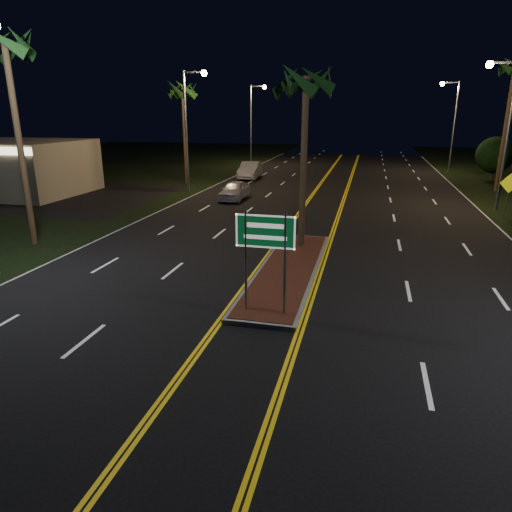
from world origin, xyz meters
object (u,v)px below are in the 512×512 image
(median_island, at_px, (288,270))
(palm_median, at_px, (306,82))
(highway_sign, at_px, (265,241))
(streetlight_right_mid, at_px, (503,119))
(streetlight_left_mid, at_px, (190,117))
(car_near, at_px, (234,189))
(car_far, at_px, (250,169))
(streetlight_right_far, at_px, (451,116))
(shrub_far, at_px, (495,155))
(warning_sign, at_px, (509,189))
(streetlight_left_far, at_px, (254,115))
(palm_left_near, at_px, (5,47))
(palm_left_far, at_px, (182,91))

(median_island, bearing_deg, palm_median, 90.00)
(highway_sign, distance_m, streetlight_right_mid, 22.18)
(streetlight_left_mid, bearing_deg, car_near, -31.08)
(car_far, bearing_deg, streetlight_left_mid, -110.30)
(palm_median, bearing_deg, car_far, 110.34)
(streetlight_left_mid, distance_m, palm_median, 17.25)
(streetlight_right_mid, distance_m, car_far, 21.88)
(streetlight_left_mid, xyz_separation_m, streetlight_right_far, (21.23, 18.00, 0.00))
(median_island, xyz_separation_m, highway_sign, (0.00, -4.20, 2.32))
(shrub_far, xyz_separation_m, warning_sign, (-3.00, -16.83, -0.57))
(palm_median, distance_m, car_far, 24.12)
(streetlight_left_far, xyz_separation_m, shrub_far, (24.41, -8.00, -3.32))
(car_far, bearing_deg, streetlight_right_mid, -32.30)
(palm_left_near, bearing_deg, palm_median, 11.31)
(palm_left_far, relative_size, shrub_far, 2.22)
(palm_left_far, xyz_separation_m, car_near, (6.33, -6.50, -6.98))
(median_island, relative_size, palm_left_near, 1.05)
(palm_left_near, bearing_deg, streetlight_left_mid, 83.27)
(median_island, relative_size, shrub_far, 2.59)
(streetlight_left_far, height_order, car_far, streetlight_left_far)
(streetlight_left_far, height_order, streetlight_right_mid, same)
(median_island, relative_size, streetlight_right_mid, 1.14)
(median_island, xyz_separation_m, streetlight_right_mid, (10.61, 15.00, 5.57))
(median_island, xyz_separation_m, shrub_far, (13.80, 29.00, 2.25))
(streetlight_right_far, xyz_separation_m, car_far, (-18.70, -9.68, -4.75))
(car_near, height_order, car_far, car_far)
(median_island, bearing_deg, car_near, 114.04)
(streetlight_right_far, height_order, palm_median, streetlight_right_far)
(streetlight_left_far, bearing_deg, car_near, -79.56)
(streetlight_left_mid, xyz_separation_m, car_near, (4.14, -2.50, -4.89))
(streetlight_left_far, distance_m, warning_sign, 33.02)
(streetlight_left_mid, relative_size, streetlight_left_far, 1.00)
(streetlight_right_mid, xyz_separation_m, shrub_far, (3.19, 14.00, -3.32))
(shrub_far, distance_m, warning_sign, 17.11)
(highway_sign, bearing_deg, palm_left_far, 116.92)
(streetlight_right_far, bearing_deg, highway_sign, -105.15)
(shrub_far, bearing_deg, streetlight_right_mid, -102.82)
(car_near, bearing_deg, streetlight_left_far, 101.61)
(streetlight_right_mid, relative_size, shrub_far, 2.27)
(median_island, height_order, warning_sign, warning_sign)
(median_island, distance_m, streetlight_right_mid, 19.20)
(streetlight_left_mid, xyz_separation_m, streetlight_right_mid, (21.23, -2.00, 0.00))
(streetlight_left_mid, xyz_separation_m, car_far, (2.53, 8.32, -4.75))
(streetlight_left_mid, xyz_separation_m, palm_left_far, (-2.19, 4.00, 2.09))
(streetlight_right_mid, height_order, shrub_far, streetlight_right_mid)
(highway_sign, bearing_deg, shrub_far, 67.43)
(palm_left_far, bearing_deg, shrub_far, 16.74)
(highway_sign, height_order, shrub_far, shrub_far)
(palm_median, bearing_deg, highway_sign, -90.00)
(streetlight_left_mid, distance_m, car_near, 6.88)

